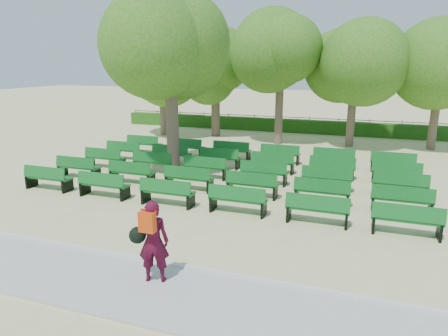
% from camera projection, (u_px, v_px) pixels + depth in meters
% --- Properties ---
extents(ground, '(120.00, 120.00, 0.00)m').
position_uv_depth(ground, '(232.00, 189.00, 15.43)').
color(ground, '#CDC688').
extents(paving, '(30.00, 2.20, 0.06)m').
position_uv_depth(paving, '(126.00, 286.00, 8.67)').
color(paving, '#B2B1AD').
rests_on(paving, ground).
extents(curb, '(30.00, 0.12, 0.10)m').
position_uv_depth(curb, '(152.00, 261.00, 9.71)').
color(curb, silver).
rests_on(curb, ground).
extents(hedge, '(26.00, 0.70, 0.90)m').
position_uv_depth(hedge, '(294.00, 126.00, 28.10)').
color(hedge, '#255A17').
rests_on(hedge, ground).
extents(fence, '(26.00, 0.10, 1.02)m').
position_uv_depth(fence, '(295.00, 131.00, 28.58)').
color(fence, black).
rests_on(fence, ground).
extents(tree_line, '(21.80, 6.80, 7.04)m').
position_uv_depth(tree_line, '(283.00, 142.00, 24.56)').
color(tree_line, '#40731E').
rests_on(tree_line, ground).
extents(bench_array, '(1.90, 0.62, 1.19)m').
position_uv_depth(bench_array, '(234.00, 178.00, 16.59)').
color(bench_array, '#116321').
rests_on(bench_array, ground).
extents(tree_among, '(5.41, 5.41, 7.60)m').
position_uv_depth(tree_among, '(170.00, 53.00, 16.34)').
color(tree_among, brown).
rests_on(tree_among, ground).
extents(person, '(0.92, 0.63, 1.86)m').
position_uv_depth(person, '(152.00, 240.00, 8.60)').
color(person, '#44091E').
rests_on(person, ground).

